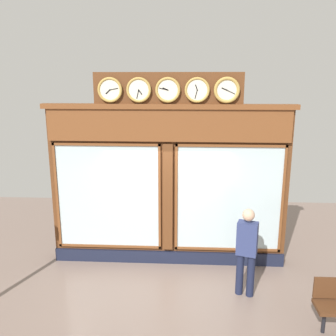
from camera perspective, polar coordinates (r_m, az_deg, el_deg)
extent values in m
cube|color=#5B3319|center=(7.70, 0.06, -3.11)|extent=(4.97, 0.30, 3.34)
cube|color=#191E33|center=(8.13, -0.01, -13.85)|extent=(4.97, 0.08, 0.28)
cube|color=brown|center=(7.23, -0.02, 6.72)|extent=(4.87, 0.08, 0.64)
cube|color=brown|center=(7.21, -0.01, 9.67)|extent=(5.07, 0.20, 0.10)
cube|color=silver|center=(7.63, 9.57, -4.82)|extent=(2.13, 0.02, 2.20)
cube|color=brown|center=(7.33, 9.93, 3.48)|extent=(2.23, 0.04, 0.05)
cube|color=brown|center=(8.04, 9.25, -12.48)|extent=(2.23, 0.04, 0.05)
cube|color=brown|center=(7.81, 17.59, -4.85)|extent=(0.05, 0.04, 2.30)
cube|color=brown|center=(7.57, 1.31, -4.79)|extent=(0.05, 0.04, 2.30)
cube|color=silver|center=(7.76, -9.41, -4.49)|extent=(2.13, 0.02, 2.20)
cube|color=brown|center=(7.47, -9.78, 3.67)|extent=(2.23, 0.04, 0.05)
cube|color=brown|center=(8.17, -9.12, -12.04)|extent=(2.23, 0.04, 0.05)
cube|color=brown|center=(8.05, -17.07, -4.26)|extent=(0.05, 0.04, 2.30)
cube|color=brown|center=(7.59, -1.34, -4.74)|extent=(0.05, 0.04, 2.30)
cube|color=#5B3319|center=(7.58, -0.01, -4.75)|extent=(0.20, 0.10, 2.30)
cube|color=#5B3319|center=(7.23, 0.01, 12.21)|extent=(2.94, 0.06, 0.68)
cylinder|color=silver|center=(7.18, 9.25, 12.02)|extent=(0.40, 0.02, 0.40)
torus|color=#B79347|center=(7.18, 9.25, 12.02)|extent=(0.50, 0.07, 0.50)
cube|color=black|center=(7.16, 8.86, 12.20)|extent=(0.11, 0.01, 0.06)
cube|color=black|center=(7.18, 9.87, 11.71)|extent=(0.16, 0.01, 0.08)
sphere|color=black|center=(7.16, 9.26, 12.02)|extent=(0.02, 0.02, 0.02)
cylinder|color=silver|center=(7.15, 4.62, 12.15)|extent=(0.40, 0.02, 0.40)
torus|color=#B79347|center=(7.14, 4.62, 12.15)|extent=(0.49, 0.05, 0.49)
cube|color=black|center=(7.13, 4.48, 12.56)|extent=(0.05, 0.01, 0.11)
cube|color=black|center=(7.13, 4.44, 11.48)|extent=(0.05, 0.01, 0.17)
sphere|color=black|center=(7.13, 4.62, 12.14)|extent=(0.02, 0.02, 0.02)
cylinder|color=silver|center=(7.15, -0.03, 12.19)|extent=(0.40, 0.02, 0.40)
torus|color=#B79347|center=(7.15, -0.03, 12.19)|extent=(0.49, 0.05, 0.49)
cube|color=black|center=(7.14, -0.45, 12.36)|extent=(0.11, 0.01, 0.06)
cube|color=black|center=(7.14, -0.71, 12.34)|extent=(0.17, 0.01, 0.05)
sphere|color=black|center=(7.14, -0.04, 12.19)|extent=(0.02, 0.02, 0.02)
cylinder|color=silver|center=(7.21, -4.64, 12.16)|extent=(0.40, 0.02, 0.40)
torus|color=#B79347|center=(7.20, -4.64, 12.16)|extent=(0.49, 0.05, 0.49)
cube|color=black|center=(7.19, -4.39, 11.81)|extent=(0.08, 0.01, 0.10)
cube|color=black|center=(7.20, -4.80, 11.50)|extent=(0.05, 0.01, 0.17)
sphere|color=black|center=(7.19, -4.65, 12.16)|extent=(0.02, 0.02, 0.02)
cylinder|color=silver|center=(7.31, -9.14, 12.06)|extent=(0.40, 0.02, 0.40)
torus|color=#B79347|center=(7.30, -9.15, 12.06)|extent=(0.49, 0.05, 0.49)
cube|color=black|center=(7.30, -9.47, 11.75)|extent=(0.09, 0.01, 0.09)
cube|color=black|center=(7.27, -8.52, 12.21)|extent=(0.17, 0.01, 0.05)
sphere|color=black|center=(7.29, -9.17, 12.05)|extent=(0.02, 0.02, 0.02)
cylinder|color=#191E38|center=(7.12, 11.23, -15.98)|extent=(0.14, 0.14, 0.82)
cylinder|color=#191E38|center=(7.09, 12.89, -16.18)|extent=(0.14, 0.14, 0.82)
cube|color=navy|center=(6.78, 12.37, -10.79)|extent=(0.41, 0.32, 0.62)
sphere|color=tan|center=(6.60, 12.57, -7.24)|extent=(0.22, 0.22, 0.22)
cylinder|color=black|center=(6.66, 23.34, -21.11)|extent=(0.06, 0.06, 0.45)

